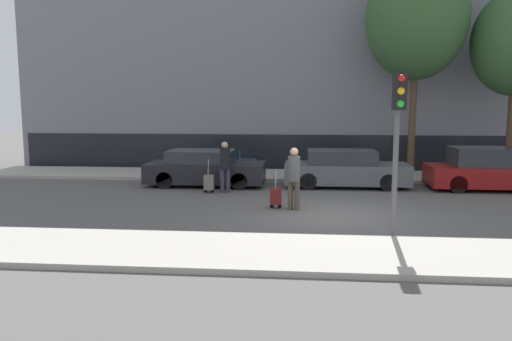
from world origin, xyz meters
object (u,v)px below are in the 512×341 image
at_px(parked_car_1, 345,169).
at_px(trolley_right, 276,196).
at_px(trolley_left, 209,182).
at_px(parked_car_2, 489,170).
at_px(parked_car_0, 205,169).
at_px(bare_tree_down_street, 417,18).
at_px(pedestrian_left, 225,164).
at_px(parked_bicycle, 244,164).
at_px(traffic_light, 398,122).
at_px(pedestrian_right, 294,175).

xyz_separation_m(parked_car_1, trolley_right, (-2.29, -3.99, -0.28)).
xyz_separation_m(trolley_left, trolley_right, (2.37, -2.26, -0.01)).
relative_size(parked_car_2, trolley_left, 3.67).
distance_m(parked_car_1, trolley_right, 4.61).
relative_size(parked_car_0, bare_tree_down_street, 0.50).
distance_m(pedestrian_left, parked_bicycle, 4.15).
distance_m(pedestrian_left, traffic_light, 7.41).
xyz_separation_m(pedestrian_left, parked_bicycle, (0.18, 4.12, -0.49)).
distance_m(parked_car_1, trolley_left, 4.99).
distance_m(trolley_left, trolley_right, 3.28).
xyz_separation_m(parked_car_1, trolley_left, (-4.67, -1.73, -0.27)).
distance_m(parked_car_2, traffic_light, 8.45).
relative_size(parked_car_0, parked_car_1, 0.97).
xyz_separation_m(parked_car_1, pedestrian_left, (-4.15, -1.55, 0.35)).
height_order(trolley_right, parked_bicycle, trolley_right).
relative_size(pedestrian_left, trolley_left, 1.50).
bearing_deg(trolley_left, parked_car_1, 20.33).
relative_size(parked_car_2, bare_tree_down_street, 0.49).
height_order(pedestrian_left, traffic_light, traffic_light).
bearing_deg(parked_bicycle, parked_car_2, -17.16).
height_order(trolley_left, traffic_light, traffic_light).
bearing_deg(pedestrian_left, trolley_right, -71.47).
distance_m(trolley_left, bare_tree_down_street, 10.44).
bearing_deg(pedestrian_right, trolley_right, -179.94).
distance_m(parked_car_0, trolley_right, 4.74).
bearing_deg(parked_bicycle, parked_car_0, -112.49).
bearing_deg(pedestrian_right, parked_car_2, 50.68).
height_order(parked_car_0, trolley_left, parked_car_0).
height_order(trolley_left, pedestrian_right, pedestrian_right).
bearing_deg(traffic_light, parked_bicycle, 114.74).
distance_m(parked_car_0, bare_tree_down_street, 10.10).
bearing_deg(pedestrian_right, parked_bicycle, 128.02).
height_order(parked_car_2, parked_bicycle, parked_car_2).
bearing_deg(traffic_light, parked_car_0, 128.91).
relative_size(traffic_light, bare_tree_down_street, 0.43).
height_order(parked_car_1, traffic_light, traffic_light).
bearing_deg(traffic_light, trolley_left, 133.81).
xyz_separation_m(parked_car_2, traffic_light, (-4.46, -6.92, 1.93)).
height_order(parked_car_0, parked_car_1, parked_car_1).
height_order(parked_car_0, pedestrian_right, pedestrian_right).
xyz_separation_m(trolley_right, traffic_light, (2.78, -3.12, 2.27)).
relative_size(parked_car_1, trolley_left, 3.84).
xyz_separation_m(pedestrian_left, traffic_light, (4.63, -5.55, 1.63)).
distance_m(pedestrian_left, trolley_left, 0.83).
distance_m(parked_car_0, parked_car_2, 10.05).
height_order(parked_car_1, bare_tree_down_street, bare_tree_down_street).
bearing_deg(bare_tree_down_street, pedestrian_right, -124.80).
relative_size(parked_car_1, parked_car_2, 1.05).
distance_m(trolley_left, pedestrian_right, 3.84).
xyz_separation_m(parked_car_1, bare_tree_down_street, (2.83, 2.45, 5.67)).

